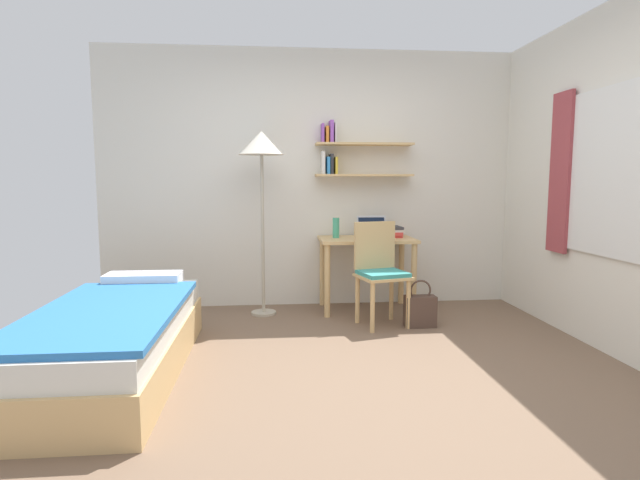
{
  "coord_description": "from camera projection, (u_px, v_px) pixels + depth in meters",
  "views": [
    {
      "loc": [
        -0.47,
        -3.17,
        1.28
      ],
      "look_at": [
        -0.12,
        0.51,
        0.85
      ],
      "focal_mm": 28.29,
      "sensor_mm": 36.0,
      "label": 1
    }
  ],
  "objects": [
    {
      "name": "handbag",
      "position": [
        420.0,
        310.0,
        4.45
      ],
      "size": [
        0.27,
        0.13,
        0.42
      ],
      "color": "#4C382D",
      "rests_on": "ground_plane"
    },
    {
      "name": "bed",
      "position": [
        115.0,
        339.0,
        3.34
      ],
      "size": [
        0.86,
        2.05,
        0.54
      ],
      "color": "tan",
      "rests_on": "ground_plane"
    },
    {
      "name": "wall_back",
      "position": [
        319.0,
        179.0,
        5.17
      ],
      "size": [
        4.4,
        0.27,
        2.6
      ],
      "color": "silver",
      "rests_on": "ground_plane"
    },
    {
      "name": "water_bottle",
      "position": [
        336.0,
        228.0,
        4.97
      ],
      "size": [
        0.07,
        0.07,
        0.2
      ],
      "primitive_type": "cylinder",
      "color": "#42A87F",
      "rests_on": "desk"
    },
    {
      "name": "book_stack",
      "position": [
        393.0,
        232.0,
        5.04
      ],
      "size": [
        0.17,
        0.23,
        0.11
      ],
      "color": "#D13D38",
      "rests_on": "desk"
    },
    {
      "name": "desk",
      "position": [
        367.0,
        252.0,
        4.98
      ],
      "size": [
        0.93,
        0.56,
        0.72
      ],
      "color": "tan",
      "rests_on": "ground_plane"
    },
    {
      "name": "standing_lamp",
      "position": [
        262.0,
        152.0,
        4.71
      ],
      "size": [
        0.43,
        0.43,
        1.75
      ],
      "color": "#B2A893",
      "rests_on": "ground_plane"
    },
    {
      "name": "laptop",
      "position": [
        372.0,
        232.0,
        5.04
      ],
      "size": [
        0.3,
        0.22,
        0.21
      ],
      "color": "#B7BABF",
      "rests_on": "desk"
    },
    {
      "name": "ground_plane",
      "position": [
        346.0,
        376.0,
        3.33
      ],
      "size": [
        5.28,
        5.28,
        0.0
      ],
      "primitive_type": "plane",
      "color": "brown"
    },
    {
      "name": "desk_chair",
      "position": [
        380.0,
        269.0,
        4.49
      ],
      "size": [
        0.5,
        0.48,
        0.92
      ],
      "color": "tan",
      "rests_on": "ground_plane"
    }
  ]
}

